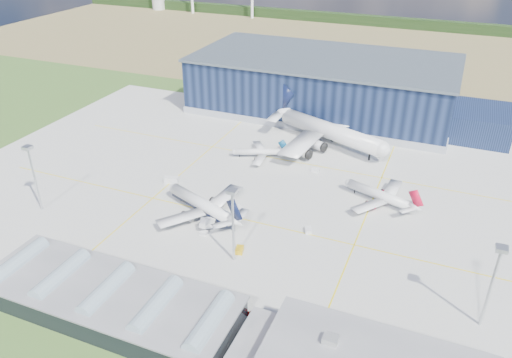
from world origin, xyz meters
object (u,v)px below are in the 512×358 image
hangar (329,87)px  gse_van_b (240,211)px  gse_tug_c (339,138)px  gse_cart_a (308,230)px  airstair (207,226)px  gse_cart_b (315,170)px  car_a (254,313)px  airliner_regional (258,149)px  gse_tug_b (67,252)px  gse_tug_a (239,250)px  airliner_red (379,190)px  light_mast_center (233,214)px  light_mast_west (32,168)px  gse_van_a (171,180)px  airliner_widebody (331,123)px  car_b (133,277)px  airliner_navy (201,198)px

hangar → gse_van_b: (-1.15, -102.01, -10.56)m
gse_van_b → gse_tug_c: 70.85m
gse_cart_a → airstair: 31.16m
gse_cart_b → car_a: size_ratio=0.80×
airliner_regional → gse_tug_b: (-26.92, -79.16, -3.13)m
gse_tug_a → gse_cart_a: bearing=34.2°
airliner_red → gse_tug_a: 53.78m
light_mast_center → gse_cart_a: bearing=54.2°
gse_cart_b → hangar: bearing=18.2°
gse_van_b → gse_tug_c: size_ratio=1.40×
light_mast_west → gse_tug_c: (76.85, 92.00, -14.71)m
gse_van_a → gse_van_b: size_ratio=1.10×
gse_van_b → airstair: (-5.40, -12.56, 0.57)m
gse_tug_b → gse_cart_a: gse_cart_a is taller
gse_cart_b → airliner_red: bearing=-110.4°
airliner_widebody → airstair: (-18.63, -74.77, -8.45)m
gse_tug_b → car_b: bearing=1.1°
gse_van_b → airstair: size_ratio=0.91×
light_mast_west → car_a: light_mast_west is taller
gse_van_a → airstair: size_ratio=1.00×
airliner_red → gse_van_b: 47.11m
light_mast_center → airstair: bearing=143.3°
hangar → airliner_widebody: bearing=-73.1°
gse_tug_a → gse_cart_b: bearing=69.6°
gse_tug_b → gse_van_b: gse_van_b is taller
gse_tug_c → airliner_regional: bearing=-136.6°
airliner_widebody → gse_cart_b: (1.12, -24.80, -9.45)m
light_mast_west → hangar: bearing=63.3°
airliner_red → gse_tug_c: 51.72m
airliner_navy → car_a: size_ratio=9.72×
airliner_regional → light_mast_west: bearing=29.1°
airliner_red → gse_tug_c: airliner_red is taller
car_a → airstair: bearing=23.7°
airliner_red → gse_tug_b: size_ratio=9.81×
gse_cart_a → gse_tug_c: gse_tug_c is taller
airliner_red → car_b: size_ratio=7.73×
airliner_navy → gse_van_a: bearing=-13.4°
hangar → light_mast_west: bearing=-116.7°
airliner_navy → gse_van_b: airliner_navy is taller
hangar → gse_cart_b: hangar is taller
light_mast_center → car_a: 27.12m
airliner_widebody → gse_cart_a: airliner_widebody is taller
airliner_red → gse_cart_b: bearing=-7.2°
gse_tug_c → car_b: gse_tug_c is taller
light_mast_west → gse_tug_b: size_ratio=7.67×
light_mast_center → gse_tug_c: (6.85, 92.00, -14.71)m
hangar → car_a: bearing=-81.6°
airliner_navy → gse_cart_a: (35.14, 3.29, -5.12)m
airliner_regional → gse_tug_a: size_ratio=6.80×
car_b → gse_cart_a: bearing=-62.2°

